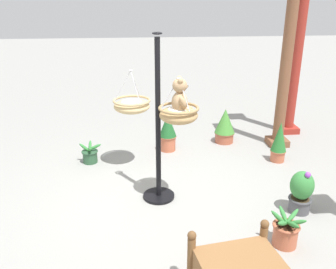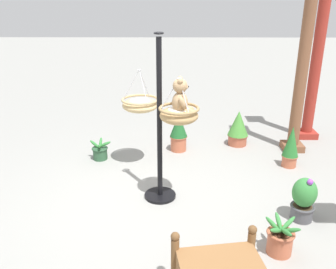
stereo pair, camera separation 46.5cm
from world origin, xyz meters
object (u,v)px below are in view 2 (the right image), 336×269
(display_pole_central, at_px, (160,153))
(hanging_basket_left_high, at_px, (140,104))
(greenhouse_pillar_far_back, at_px, (302,70))
(potted_plant_conical_shrub, at_px, (291,147))
(potted_plant_flowering_red, at_px, (280,239))
(potted_plant_trailing_ivy, at_px, (179,132))
(potted_plant_fern_front, at_px, (304,199))
(potted_plant_tall_leafy, at_px, (238,128))
(potted_plant_small_succulent, at_px, (100,151))
(greenhouse_pillar_right, at_px, (316,63))
(teddy_bear, at_px, (181,98))
(hanging_basket_with_teddy, at_px, (179,114))

(display_pole_central, xyz_separation_m, hanging_basket_left_high, (-1.03, -0.34, 0.37))
(greenhouse_pillar_far_back, xyz_separation_m, potted_plant_conical_shrub, (0.70, -0.27, -1.12))
(potted_plant_flowering_red, relative_size, potted_plant_trailing_ivy, 0.63)
(greenhouse_pillar_far_back, height_order, potted_plant_flowering_red, greenhouse_pillar_far_back)
(potted_plant_fern_front, xyz_separation_m, potted_plant_tall_leafy, (-2.47, -0.41, 0.04))
(display_pole_central, bearing_deg, greenhouse_pillar_far_back, 125.65)
(potted_plant_fern_front, height_order, potted_plant_tall_leafy, potted_plant_tall_leafy)
(potted_plant_fern_front, bearing_deg, potted_plant_small_succulent, -121.84)
(greenhouse_pillar_far_back, bearing_deg, greenhouse_pillar_right, 143.86)
(potted_plant_tall_leafy, xyz_separation_m, potted_plant_conical_shrub, (0.93, 0.70, 0.02))
(greenhouse_pillar_right, bearing_deg, teddy_bear, -45.83)
(display_pole_central, relative_size, potted_plant_small_succulent, 5.83)
(hanging_basket_with_teddy, distance_m, greenhouse_pillar_far_back, 2.83)
(potted_plant_tall_leafy, bearing_deg, hanging_basket_with_teddy, -29.05)
(display_pole_central, distance_m, potted_plant_trailing_ivy, 1.70)
(hanging_basket_left_high, xyz_separation_m, greenhouse_pillar_far_back, (-0.68, 2.71, 0.42))
(display_pole_central, bearing_deg, potted_plant_flowering_red, 48.75)
(potted_plant_small_succulent, xyz_separation_m, potted_plant_conical_shrub, (0.25, 3.18, 0.21))
(greenhouse_pillar_right, xyz_separation_m, potted_plant_trailing_ivy, (0.71, -2.56, -1.12))
(hanging_basket_with_teddy, bearing_deg, potted_plant_conical_shrub, 121.75)
(greenhouse_pillar_far_back, xyz_separation_m, potted_plant_tall_leafy, (-0.23, -0.97, -1.14))
(potted_plant_small_succulent, bearing_deg, hanging_basket_with_teddy, 43.31)
(greenhouse_pillar_right, xyz_separation_m, potted_plant_conical_shrub, (1.35, -0.74, -1.13))
(potted_plant_flowering_red, relative_size, potted_plant_tall_leafy, 0.67)
(greenhouse_pillar_right, bearing_deg, potted_plant_tall_leafy, -73.67)
(teddy_bear, xyz_separation_m, potted_plant_fern_front, (0.39, 1.54, -1.18))
(hanging_basket_left_high, bearing_deg, greenhouse_pillar_right, 112.56)
(teddy_bear, relative_size, potted_plant_conical_shrub, 0.66)
(greenhouse_pillar_far_back, xyz_separation_m, potted_plant_small_succulent, (0.45, -3.45, -1.33))
(greenhouse_pillar_far_back, bearing_deg, potted_plant_conical_shrub, -20.77)
(greenhouse_pillar_right, distance_m, potted_plant_tall_leafy, 1.89)
(hanging_basket_with_teddy, relative_size, potted_plant_flowering_red, 1.29)
(potted_plant_conical_shrub, bearing_deg, potted_plant_fern_front, -10.97)
(potted_plant_flowering_red, bearing_deg, teddy_bear, -133.82)
(potted_plant_tall_leafy, height_order, potted_plant_trailing_ivy, potted_plant_trailing_ivy)
(hanging_basket_left_high, relative_size, potted_plant_trailing_ivy, 0.95)
(potted_plant_trailing_ivy, bearing_deg, display_pole_central, -9.84)
(teddy_bear, bearing_deg, hanging_basket_with_teddy, -90.00)
(hanging_basket_with_teddy, height_order, potted_plant_small_succulent, hanging_basket_with_teddy)
(hanging_basket_with_teddy, distance_m, potted_plant_fern_front, 1.88)
(potted_plant_trailing_ivy, bearing_deg, teddy_bear, -0.41)
(hanging_basket_with_teddy, height_order, greenhouse_pillar_far_back, greenhouse_pillar_far_back)
(display_pole_central, height_order, hanging_basket_left_high, display_pole_central)
(potted_plant_fern_front, bearing_deg, potted_plant_tall_leafy, -170.67)
(greenhouse_pillar_right, height_order, greenhouse_pillar_far_back, greenhouse_pillar_right)
(hanging_basket_left_high, bearing_deg, potted_plant_tall_leafy, 117.34)
(teddy_bear, relative_size, potted_plant_small_succulent, 1.20)
(potted_plant_flowering_red, bearing_deg, potted_plant_fern_front, 144.75)
(potted_plant_fern_front, xyz_separation_m, potted_plant_small_succulent, (-1.79, -2.88, -0.15))
(hanging_basket_left_high, bearing_deg, potted_plant_small_succulent, -107.03)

